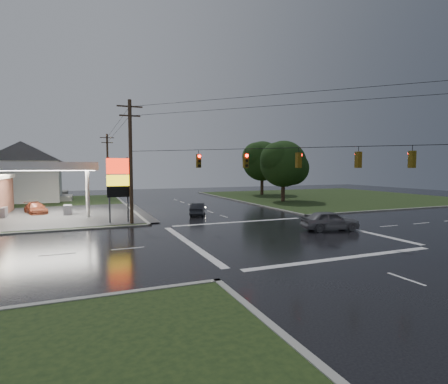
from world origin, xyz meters
name	(u,v)px	position (x,y,z in m)	size (l,w,h in m)	color
ground	(279,235)	(0.00, 0.00, 0.00)	(120.00, 120.00, 0.00)	black
grass_ne	(331,197)	(26.00, 26.00, 0.04)	(36.00, 36.00, 0.08)	black
pylon_sign	(118,179)	(-10.50, 10.50, 4.01)	(2.00, 0.35, 6.00)	#59595E
utility_pole_nw	(131,160)	(-9.50, 9.50, 5.72)	(2.20, 0.32, 11.00)	#382619
utility_pole_n	(108,165)	(-9.50, 38.00, 5.47)	(2.20, 0.32, 10.50)	#382619
traffic_signals	(281,148)	(0.02, -0.02, 6.48)	(26.87, 26.87, 1.47)	black
house_near	(27,172)	(-20.95, 36.00, 4.41)	(11.05, 8.48, 8.60)	silver
house_far	(30,171)	(-21.95, 48.00, 4.41)	(11.05, 8.48, 8.60)	silver
tree_ne_near	(284,164)	(14.14, 21.99, 5.56)	(7.99, 6.80, 8.98)	black
tree_ne_far	(263,161)	(17.15, 33.99, 6.18)	(8.46, 7.20, 9.80)	black
car_north	(198,209)	(-2.19, 12.91, 0.66)	(1.39, 3.98, 1.31)	black
car_crossing	(330,220)	(4.97, 0.39, 0.79)	(1.87, 4.64, 1.58)	slate
car_pump	(36,208)	(-18.27, 20.47, 0.62)	(1.75, 4.30, 1.25)	#602716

